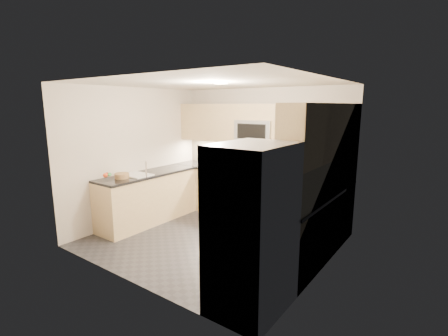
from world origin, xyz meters
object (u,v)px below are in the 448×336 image
Objects in this scene: gas_range at (252,196)px; refrigerator at (252,229)px; cutting_board at (227,168)px; fruit_basket at (122,176)px; utensil_bowl at (329,178)px; microwave at (257,131)px.

refrigerator is at bearing -59.12° from gas_range.
cutting_board is 2.02m from fruit_basket.
gas_range is 2.43m from fruit_basket.
gas_range is 2.86m from refrigerator.
utensil_bowl is (1.48, -0.11, 0.57)m from gas_range.
gas_range is at bearing 50.32° from fruit_basket.
refrigerator is at bearing -60.38° from microwave.
utensil_bowl is (0.03, 2.31, 0.12)m from refrigerator.
microwave is 0.96m from cutting_board.
gas_range is 3.76× the size of fruit_basket.
utensil_bowl is at bearing 89.15° from refrigerator.
gas_range is 3.23× the size of utensil_bowl.
microwave is at bearing 119.62° from refrigerator.
refrigerator is 3.12m from cutting_board.
cutting_board is at bearing 178.25° from utensil_bowl.
microwave is at bearing 52.17° from fruit_basket.
microwave is 0.42× the size of refrigerator.
utensil_bowl is at bearing -4.26° from gas_range.
cutting_board is at bearing 62.04° from fruit_basket.
microwave is 1.88× the size of cutting_board.
utensil_bowl reaches higher than cutting_board.
microwave reaches higher than cutting_board.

